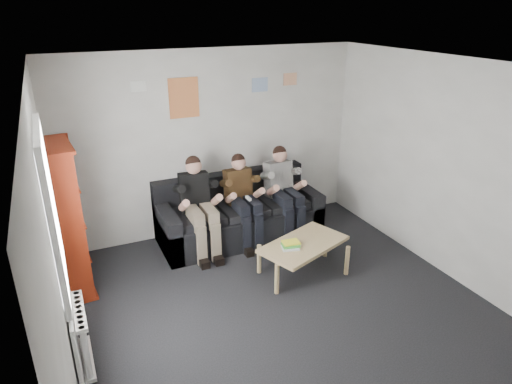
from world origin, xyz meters
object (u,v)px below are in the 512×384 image
sofa (238,216)px  person_middle (244,200)px  coffee_table (304,247)px  person_left (199,207)px  person_right (285,192)px  bookshelf (70,219)px

sofa → person_middle: 0.39m
sofa → coffee_table: (0.35, -1.31, 0.07)m
sofa → person_middle: bearing=-90.0°
person_middle → person_left: bearing=179.5°
person_middle → person_right: 0.66m
bookshelf → coffee_table: bookshelf is taller
person_right → bookshelf: bearing=-179.9°
bookshelf → sofa: bearing=5.5°
sofa → person_right: bearing=-17.5°
bookshelf → person_right: size_ratio=1.38×
bookshelf → person_left: bearing=2.3°
sofa → person_left: (-0.66, -0.21, 0.36)m
person_middle → coffee_table: bearing=-73.0°
sofa → coffee_table: sofa is taller
bookshelf → coffee_table: size_ratio=1.64×
coffee_table → person_right: person_right is taller
person_right → person_middle: bearing=176.1°
bookshelf → person_right: (2.94, 0.20, -0.24)m
person_right → sofa: bearing=158.8°
coffee_table → person_right: (0.30, 1.10, 0.28)m
coffee_table → person_right: size_ratio=0.84×
sofa → bookshelf: 2.40m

